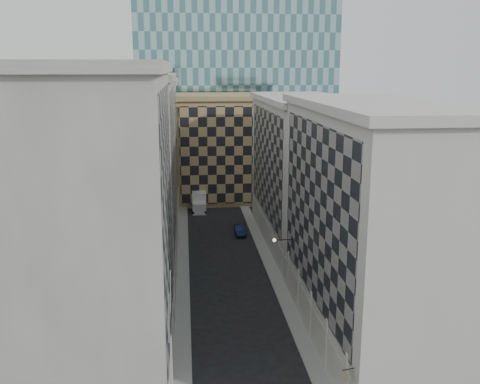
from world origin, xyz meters
TOP-DOWN VIEW (x-y plane):
  - sidewalk_west at (-5.25, 30.00)m, footprint 1.50×100.00m
  - sidewalk_east at (5.25, 30.00)m, footprint 1.50×100.00m
  - bldg_left_a at (-10.88, 11.00)m, footprint 10.80×22.80m
  - bldg_left_b at (-10.88, 33.00)m, footprint 10.80×22.80m
  - bldg_left_c at (-10.88, 55.00)m, footprint 10.80×22.80m
  - bldg_right_a at (10.88, 15.00)m, footprint 10.80×26.80m
  - bldg_right_b at (10.89, 42.00)m, footprint 10.80×28.80m
  - tan_block at (2.00, 67.90)m, footprint 16.80×14.80m
  - church_tower at (0.00, 82.00)m, footprint 7.20×7.20m
  - flagpoles_left at (-5.90, 6.00)m, footprint 0.10×6.33m
  - bracket_lamp at (4.38, 24.00)m, footprint 1.98×0.36m
  - box_truck at (-2.54, 59.52)m, footprint 2.39×5.72m
  - dark_car at (2.90, 45.57)m, footprint 1.50×4.15m
  - shop_sign at (5.41, 3.00)m, footprint 0.88×0.77m

SIDE VIEW (x-z plane):
  - sidewalk_west at x=-5.25m, z-range 0.00..0.15m
  - sidewalk_east at x=5.25m, z-range 0.00..0.15m
  - dark_car at x=2.90m, z-range 0.00..1.36m
  - box_truck at x=-2.54m, z-range -0.20..2.92m
  - shop_sign at x=5.41m, z-range 3.40..4.26m
  - bracket_lamp at x=4.38m, z-range 6.02..6.38m
  - flagpoles_left at x=-5.90m, z-range 6.83..9.17m
  - tan_block at x=2.00m, z-range 0.04..18.84m
  - bldg_right_b at x=10.89m, z-range 0.00..19.70m
  - bldg_right_a at x=10.88m, z-range -0.03..20.67m
  - bldg_left_c at x=-10.88m, z-range -0.02..21.68m
  - bldg_left_b at x=-10.88m, z-range -0.03..22.67m
  - bldg_left_a at x=-10.88m, z-range -0.03..23.67m
  - church_tower at x=0.00m, z-range 1.20..52.70m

